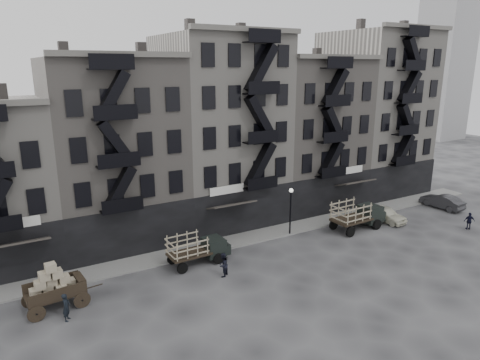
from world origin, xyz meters
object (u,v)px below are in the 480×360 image
car_east (385,214)px  car_far (442,201)px  pedestrian_mid (223,265)px  stake_truck_east (358,213)px  pedestrian_west (66,307)px  stake_truck_west (197,247)px  wagon (52,282)px  policeman (469,221)px

car_east → car_far: 8.17m
car_east → pedestrian_mid: pedestrian_mid is taller
stake_truck_east → pedestrian_west: stake_truck_east is taller
stake_truck_west → car_far: size_ratio=1.08×
wagon → pedestrian_mid: size_ratio=2.17×
stake_truck_east → car_east: size_ratio=1.30×
policeman → stake_truck_east: bearing=3.6°
pedestrian_west → pedestrian_mid: (10.42, 0.23, 0.02)m
stake_truck_east → policeman: bearing=-32.4°
wagon → pedestrian_mid: (10.88, -1.53, -0.87)m
stake_truck_east → pedestrian_mid: size_ratio=3.14×
car_east → car_far: size_ratio=0.95×
pedestrian_mid → policeman: (23.52, -3.19, -0.08)m
pedestrian_mid → policeman: size_ratio=1.10×
wagon → car_far: wagon is taller
car_east → policeman: bearing=-52.9°
stake_truck_east → pedestrian_west: size_ratio=3.22×
stake_truck_west → car_east: stake_truck_west is taller
wagon → stake_truck_west: (10.16, 1.24, -0.40)m
stake_truck_east → pedestrian_west: (-25.19, -2.17, -0.70)m
policeman → pedestrian_west: bearing=29.0°
wagon → car_east: size_ratio=0.90×
stake_truck_west → pedestrian_mid: (0.72, -2.77, -0.48)m
car_east → pedestrian_west: pedestrian_west is taller
car_east → pedestrian_west: (-29.02, -2.38, 0.14)m
stake_truck_west → car_east: size_ratio=1.14×
wagon → car_far: (37.65, 0.36, -1.02)m
pedestrian_west → policeman: bearing=-67.9°
stake_truck_west → pedestrian_west: bearing=-164.8°
wagon → pedestrian_west: 2.03m
stake_truck_west → car_far: bearing=-3.8°
pedestrian_west → pedestrian_mid: pedestrian_mid is taller
car_east → policeman: size_ratio=2.65×
stake_truck_west → pedestrian_west: (-9.70, -3.00, -0.50)m
stake_truck_east → car_far: stake_truck_east is taller
stake_truck_west → pedestrian_west: size_ratio=2.81×
car_far → policeman: size_ratio=2.78×
wagon → car_east: bearing=-4.6°
stake_truck_west → pedestrian_west: 10.17m
wagon → policeman: 34.74m
car_east → car_far: (8.16, -0.25, 0.01)m
pedestrian_west → policeman: (33.95, -2.96, -0.06)m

